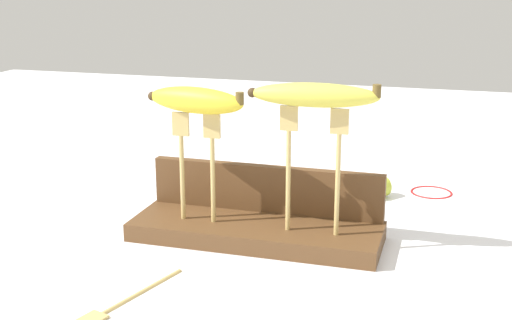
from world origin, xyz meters
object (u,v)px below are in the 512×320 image
(fork_stand_right, at_px, (313,159))
(banana_raised_right, at_px, (315,95))
(banana_chunk_near, at_px, (377,188))
(wire_coil, at_px, (431,192))
(banana_raised_left, at_px, (196,100))
(fork_fallen_near, at_px, (120,302))
(fork_stand_left, at_px, (197,157))

(fork_stand_right, relative_size, banana_raised_right, 1.00)
(banana_chunk_near, bearing_deg, wire_coil, 31.03)
(banana_raised_left, distance_m, banana_chunk_near, 0.41)
(banana_chunk_near, xyz_separation_m, wire_coil, (0.09, 0.06, -0.02))
(banana_chunk_near, bearing_deg, banana_raised_left, -131.84)
(banana_raised_left, relative_size, banana_chunk_near, 3.24)
(banana_raised_left, xyz_separation_m, banana_chunk_near, (0.24, 0.27, -0.20))
(fork_stand_right, distance_m, banana_raised_left, 0.19)
(fork_fallen_near, bearing_deg, fork_stand_left, 87.17)
(fork_stand_left, xyz_separation_m, fork_stand_right, (0.18, -0.00, 0.01))
(fork_stand_left, xyz_separation_m, fork_fallen_near, (-0.01, -0.24, -0.13))
(banana_chunk_near, height_order, wire_coil, banana_chunk_near)
(banana_raised_right, height_order, banana_chunk_near, banana_raised_right)
(fork_fallen_near, distance_m, wire_coil, 0.67)
(fork_fallen_near, height_order, banana_chunk_near, banana_chunk_near)
(fork_stand_right, distance_m, banana_chunk_near, 0.30)
(wire_coil, bearing_deg, banana_raised_left, -135.82)
(wire_coil, bearing_deg, banana_chunk_near, -148.97)
(banana_raised_right, height_order, wire_coil, banana_raised_right)
(wire_coil, bearing_deg, fork_fallen_near, -121.56)
(fork_stand_left, relative_size, banana_raised_right, 0.90)
(fork_stand_left, bearing_deg, banana_chunk_near, 48.17)
(fork_stand_right, height_order, banana_chunk_near, fork_stand_right)
(fork_stand_left, height_order, banana_chunk_near, fork_stand_left)
(banana_raised_right, xyz_separation_m, fork_fallen_near, (-0.19, -0.24, -0.23))
(fork_stand_right, bearing_deg, banana_raised_left, 180.00)
(banana_raised_right, distance_m, banana_chunk_near, 0.35)
(fork_stand_left, bearing_deg, wire_coil, 44.18)
(banana_raised_right, bearing_deg, banana_chunk_near, 76.77)
(wire_coil, bearing_deg, fork_stand_right, -115.81)
(banana_raised_left, relative_size, wire_coil, 2.17)
(banana_raised_right, bearing_deg, wire_coil, 64.18)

